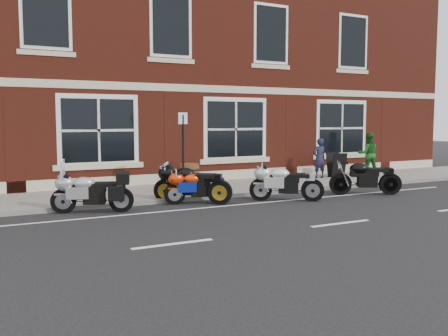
{
  "coord_description": "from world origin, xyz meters",
  "views": [
    {
      "loc": [
        -7.38,
        -11.46,
        2.28
      ],
      "look_at": [
        -0.51,
        1.6,
        0.88
      ],
      "focal_mm": 40.0,
      "sensor_mm": 36.0,
      "label": 1
    }
  ],
  "objects_px": {
    "moto_sport_silver": "(285,182)",
    "parking_sign": "(183,147)",
    "a_board_sign": "(336,165)",
    "pedestrian_left": "(319,158)",
    "moto_touring_silver": "(90,191)",
    "moto_sport_red": "(197,186)",
    "moto_naked_black": "(364,176)",
    "barrel_planter": "(190,175)",
    "moto_sport_black": "(191,183)",
    "pedestrian_right": "(368,154)"
  },
  "relations": [
    {
      "from": "moto_sport_silver",
      "to": "parking_sign",
      "type": "distance_m",
      "value": 3.19
    },
    {
      "from": "moto_sport_silver",
      "to": "a_board_sign",
      "type": "xyz_separation_m",
      "value": [
        4.57,
        3.17,
        0.04
      ]
    },
    {
      "from": "pedestrian_left",
      "to": "moto_sport_silver",
      "type": "bearing_deg",
      "value": 42.61
    },
    {
      "from": "moto_touring_silver",
      "to": "parking_sign",
      "type": "relative_size",
      "value": 0.81
    },
    {
      "from": "moto_sport_red",
      "to": "a_board_sign",
      "type": "height_order",
      "value": "a_board_sign"
    },
    {
      "from": "moto_naked_black",
      "to": "barrel_planter",
      "type": "bearing_deg",
      "value": 77.82
    },
    {
      "from": "a_board_sign",
      "to": "pedestrian_left",
      "type": "bearing_deg",
      "value": -176.28
    },
    {
      "from": "moto_sport_red",
      "to": "moto_sport_silver",
      "type": "distance_m",
      "value": 2.53
    },
    {
      "from": "moto_sport_black",
      "to": "moto_sport_silver",
      "type": "bearing_deg",
      "value": -68.73
    },
    {
      "from": "a_board_sign",
      "to": "parking_sign",
      "type": "distance_m",
      "value": 7.0
    },
    {
      "from": "moto_touring_silver",
      "to": "moto_sport_black",
      "type": "bearing_deg",
      "value": -67.44
    },
    {
      "from": "moto_touring_silver",
      "to": "pedestrian_right",
      "type": "distance_m",
      "value": 11.82
    },
    {
      "from": "moto_sport_black",
      "to": "barrel_planter",
      "type": "bearing_deg",
      "value": 16.76
    },
    {
      "from": "moto_sport_black",
      "to": "pedestrian_right",
      "type": "height_order",
      "value": "pedestrian_right"
    },
    {
      "from": "pedestrian_left",
      "to": "a_board_sign",
      "type": "bearing_deg",
      "value": 175.61
    },
    {
      "from": "moto_sport_black",
      "to": "pedestrian_right",
      "type": "bearing_deg",
      "value": -35.18
    },
    {
      "from": "moto_touring_silver",
      "to": "barrel_planter",
      "type": "distance_m",
      "value": 4.71
    },
    {
      "from": "moto_sport_silver",
      "to": "pedestrian_right",
      "type": "distance_m",
      "value": 7.01
    },
    {
      "from": "moto_sport_black",
      "to": "a_board_sign",
      "type": "height_order",
      "value": "a_board_sign"
    },
    {
      "from": "pedestrian_right",
      "to": "parking_sign",
      "type": "xyz_separation_m",
      "value": [
        -8.5,
        -1.2,
        0.55
      ]
    },
    {
      "from": "pedestrian_right",
      "to": "barrel_planter",
      "type": "bearing_deg",
      "value": 24.46
    },
    {
      "from": "moto_sport_red",
      "to": "parking_sign",
      "type": "bearing_deg",
      "value": 10.71
    },
    {
      "from": "moto_sport_black",
      "to": "moto_naked_black",
      "type": "bearing_deg",
      "value": -60.74
    },
    {
      "from": "a_board_sign",
      "to": "barrel_planter",
      "type": "bearing_deg",
      "value": -172.06
    },
    {
      "from": "moto_sport_black",
      "to": "parking_sign",
      "type": "relative_size",
      "value": 0.75
    },
    {
      "from": "moto_sport_red",
      "to": "pedestrian_left",
      "type": "xyz_separation_m",
      "value": [
        6.24,
        2.54,
        0.38
      ]
    },
    {
      "from": "moto_sport_black",
      "to": "moto_naked_black",
      "type": "distance_m",
      "value": 5.46
    },
    {
      "from": "moto_sport_red",
      "to": "a_board_sign",
      "type": "relative_size",
      "value": 1.96
    },
    {
      "from": "moto_touring_silver",
      "to": "pedestrian_left",
      "type": "xyz_separation_m",
      "value": [
        9.14,
        2.51,
        0.33
      ]
    },
    {
      "from": "pedestrian_right",
      "to": "parking_sign",
      "type": "distance_m",
      "value": 8.6
    },
    {
      "from": "moto_sport_silver",
      "to": "pedestrian_left",
      "type": "bearing_deg",
      "value": -16.38
    },
    {
      "from": "moto_sport_red",
      "to": "moto_naked_black",
      "type": "height_order",
      "value": "moto_naked_black"
    },
    {
      "from": "pedestrian_left",
      "to": "parking_sign",
      "type": "xyz_separation_m",
      "value": [
        -6.09,
        -1.24,
        0.64
      ]
    },
    {
      "from": "pedestrian_right",
      "to": "moto_sport_silver",
      "type": "bearing_deg",
      "value": 53.25
    },
    {
      "from": "a_board_sign",
      "to": "barrel_planter",
      "type": "distance_m",
      "value": 6.02
    },
    {
      "from": "moto_sport_black",
      "to": "pedestrian_left",
      "type": "relative_size",
      "value": 1.2
    },
    {
      "from": "moto_sport_red",
      "to": "pedestrian_left",
      "type": "distance_m",
      "value": 6.75
    },
    {
      "from": "moto_sport_silver",
      "to": "parking_sign",
      "type": "relative_size",
      "value": 0.77
    },
    {
      "from": "moto_sport_silver",
      "to": "a_board_sign",
      "type": "distance_m",
      "value": 5.56
    },
    {
      "from": "moto_touring_silver",
      "to": "a_board_sign",
      "type": "height_order",
      "value": "moto_touring_silver"
    },
    {
      "from": "moto_touring_silver",
      "to": "parking_sign",
      "type": "bearing_deg",
      "value": -46.97
    },
    {
      "from": "moto_sport_red",
      "to": "pedestrian_right",
      "type": "bearing_deg",
      "value": -56.68
    },
    {
      "from": "moto_sport_red",
      "to": "a_board_sign",
      "type": "xyz_separation_m",
      "value": [
        7.0,
        2.45,
        0.1
      ]
    },
    {
      "from": "moto_naked_black",
      "to": "parking_sign",
      "type": "xyz_separation_m",
      "value": [
        -5.11,
        2.16,
        0.93
      ]
    },
    {
      "from": "barrel_planter",
      "to": "pedestrian_left",
      "type": "bearing_deg",
      "value": -1.71
    },
    {
      "from": "moto_sport_silver",
      "to": "pedestrian_right",
      "type": "relative_size",
      "value": 1.1
    },
    {
      "from": "pedestrian_left",
      "to": "a_board_sign",
      "type": "height_order",
      "value": "pedestrian_left"
    },
    {
      "from": "moto_touring_silver",
      "to": "barrel_planter",
      "type": "bearing_deg",
      "value": -35.04
    },
    {
      "from": "moto_touring_silver",
      "to": "moto_sport_red",
      "type": "height_order",
      "value": "moto_touring_silver"
    },
    {
      "from": "moto_sport_red",
      "to": "parking_sign",
      "type": "distance_m",
      "value": 1.65
    }
  ]
}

